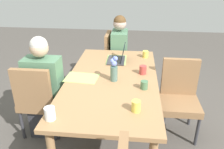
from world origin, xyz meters
name	(u,v)px	position (x,y,z in m)	size (l,w,h in m)	color
ground_plane	(112,131)	(0.00, 0.00, 0.00)	(10.00, 10.00, 0.00)	#4C4742
dining_table	(112,85)	(0.00, 0.00, 0.65)	(1.89, 1.00, 0.73)	#9E754C
chair_head_right_left_near	(115,57)	(1.25, 0.08, 0.50)	(0.44, 0.44, 0.90)	olive
person_head_right_left_near	(119,57)	(1.19, 0.01, 0.53)	(0.40, 0.36, 1.19)	#2D2D33
chair_far_left_mid	(38,98)	(-0.12, 0.84, 0.50)	(0.44, 0.44, 0.90)	olive
person_far_left_mid	(45,92)	(-0.04, 0.78, 0.53)	(0.36, 0.40, 1.19)	#2D2D33
chair_near_left_far	(180,94)	(0.12, -0.78, 0.50)	(0.44, 0.44, 0.90)	olive
flower_vase	(114,69)	(-0.04, -0.03, 0.87)	(0.08, 0.08, 0.28)	#4C6B60
placemat_head_right_left_near	(116,60)	(0.56, 0.00, 0.73)	(0.36, 0.26, 0.00)	#9EBC66
placemat_far_left_mid	(82,78)	(-0.02, 0.34, 0.73)	(0.36, 0.26, 0.00)	#9EBC66
laptop_head_right_left_near	(118,58)	(0.53, -0.02, 0.77)	(0.32, 0.22, 0.21)	#38383D
coffee_mug_near_left	(50,113)	(-0.79, 0.42, 0.78)	(0.09, 0.09, 0.11)	white
coffee_mug_near_right	(145,54)	(0.71, -0.38, 0.77)	(0.08, 0.08, 0.09)	#DBC64C
coffee_mug_centre_left	(144,85)	(-0.20, -0.35, 0.77)	(0.08, 0.08, 0.09)	#47704C
coffee_mug_centre_right	(136,106)	(-0.60, -0.27, 0.78)	(0.08, 0.08, 0.10)	#DBC64C
coffee_mug_far_left	(143,70)	(0.16, -0.34, 0.78)	(0.08, 0.08, 0.10)	#AD3D38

